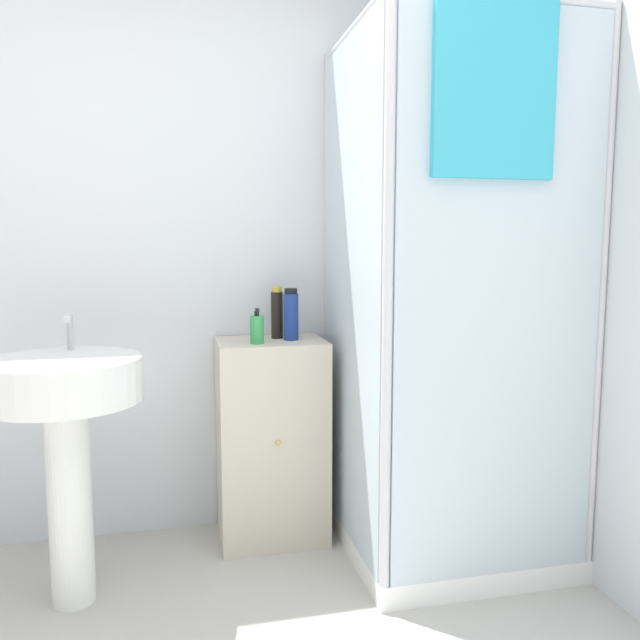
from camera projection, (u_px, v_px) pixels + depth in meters
name	position (u px, v px, depth m)	size (l,w,h in m)	color
wall_back	(130.00, 247.00, 2.64)	(6.40, 0.06, 2.50)	silver
shower_enclosure	(440.00, 409.00, 2.47)	(0.83, 0.86, 2.07)	white
vanity_cabinet	(272.00, 440.00, 2.66)	(0.45, 0.36, 0.86)	beige
sink	(66.00, 416.00, 2.14)	(0.52, 0.52, 1.01)	white
soap_dispenser	(257.00, 329.00, 2.52)	(0.06, 0.06, 0.14)	green
shampoo_bottle_tall_black	(277.00, 313.00, 2.66)	(0.05, 0.05, 0.22)	black
shampoo_bottle_blue	(291.00, 315.00, 2.61)	(0.06, 0.06, 0.22)	navy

